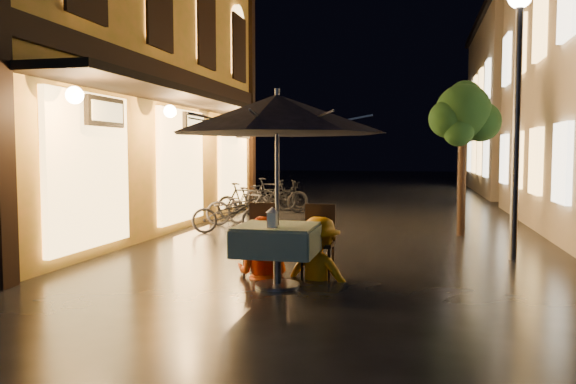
% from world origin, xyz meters
% --- Properties ---
extents(ground, '(90.00, 90.00, 0.00)m').
position_xyz_m(ground, '(0.00, 0.00, 0.00)').
color(ground, black).
rests_on(ground, ground).
extents(west_building, '(5.90, 11.40, 7.40)m').
position_xyz_m(west_building, '(-5.72, 4.00, 3.71)').
color(west_building, gold).
rests_on(west_building, ground).
extents(east_building_far, '(7.30, 10.30, 7.30)m').
position_xyz_m(east_building_far, '(7.49, 18.00, 3.66)').
color(east_building_far, '#B7A58F').
rests_on(east_building_far, ground).
extents(street_tree, '(1.43, 1.20, 3.15)m').
position_xyz_m(street_tree, '(2.41, 4.51, 2.42)').
color(street_tree, black).
rests_on(street_tree, ground).
extents(streetlamp_near, '(0.36, 0.36, 4.23)m').
position_xyz_m(streetlamp_near, '(3.00, 2.00, 2.92)').
color(streetlamp_near, '#59595E').
rests_on(streetlamp_near, ground).
extents(streetlamp_far, '(0.36, 0.36, 4.23)m').
position_xyz_m(streetlamp_far, '(3.00, 14.00, 2.92)').
color(streetlamp_far, '#59595E').
rests_on(streetlamp_far, ground).
extents(cafe_table, '(0.99, 0.99, 0.78)m').
position_xyz_m(cafe_table, '(-0.17, -0.56, 0.59)').
color(cafe_table, '#59595E').
rests_on(cafe_table, ground).
extents(patio_umbrella, '(2.67, 2.67, 2.46)m').
position_xyz_m(patio_umbrella, '(-0.17, -0.56, 2.15)').
color(patio_umbrella, '#59595E').
rests_on(patio_umbrella, ground).
extents(cafe_chair_left, '(0.42, 0.42, 0.97)m').
position_xyz_m(cafe_chair_left, '(-0.57, 0.18, 0.54)').
color(cafe_chair_left, black).
rests_on(cafe_chair_left, ground).
extents(cafe_chair_right, '(0.42, 0.42, 0.97)m').
position_xyz_m(cafe_chair_right, '(0.23, 0.18, 0.54)').
color(cafe_chair_right, black).
rests_on(cafe_chair_right, ground).
extents(table_lantern, '(0.16, 0.16, 0.25)m').
position_xyz_m(table_lantern, '(-0.17, -0.80, 0.92)').
color(table_lantern, white).
rests_on(table_lantern, cafe_table).
extents(person_orange, '(0.88, 0.74, 1.60)m').
position_xyz_m(person_orange, '(-0.52, -0.00, 0.80)').
color(person_orange, '#EC4D10').
rests_on(person_orange, ground).
extents(person_yellow, '(1.16, 0.85, 1.61)m').
position_xyz_m(person_yellow, '(0.25, 0.03, 0.81)').
color(person_yellow, orange).
rests_on(person_yellow, ground).
extents(bicycle_0, '(1.65, 1.09, 0.82)m').
position_xyz_m(bicycle_0, '(-2.31, 3.84, 0.41)').
color(bicycle_0, black).
rests_on(bicycle_0, ground).
extents(bicycle_1, '(1.51, 0.97, 0.88)m').
position_xyz_m(bicycle_1, '(-2.19, 5.04, 0.44)').
color(bicycle_1, black).
rests_on(bicycle_1, ground).
extents(bicycle_2, '(1.77, 1.02, 0.88)m').
position_xyz_m(bicycle_2, '(-2.40, 5.05, 0.44)').
color(bicycle_2, black).
rests_on(bicycle_2, ground).
extents(bicycle_3, '(1.61, 0.74, 0.93)m').
position_xyz_m(bicycle_3, '(-2.65, 5.95, 0.47)').
color(bicycle_3, black).
rests_on(bicycle_3, ground).
extents(bicycle_4, '(1.83, 1.20, 0.91)m').
position_xyz_m(bicycle_4, '(-2.29, 7.89, 0.45)').
color(bicycle_4, black).
rests_on(bicycle_4, ground).
extents(bicycle_5, '(1.58, 0.47, 0.94)m').
position_xyz_m(bicycle_5, '(-2.64, 8.50, 0.47)').
color(bicycle_5, black).
rests_on(bicycle_5, ground).
extents(bicycle_6, '(1.57, 0.70, 0.80)m').
position_xyz_m(bicycle_6, '(-2.44, 9.39, 0.40)').
color(bicycle_6, black).
rests_on(bicycle_6, ground).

